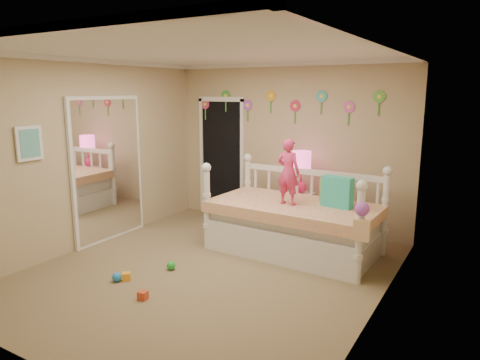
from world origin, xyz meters
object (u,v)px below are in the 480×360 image
Objects in this scene: daybed at (294,208)px; child at (288,172)px; table_lamp at (301,165)px; nightstand at (300,214)px.

daybed is 2.59× the size of child.
daybed is at bearing -111.72° from child.
daybed is at bearing -73.35° from table_lamp.
nightstand is at bearing -75.27° from child.
daybed is 0.81m from nightstand.
table_lamp is (-0.22, 0.72, 0.46)m from daybed.
daybed is 0.88m from table_lamp.
table_lamp is at bearing 0.00° from nightstand.
child reaches higher than daybed.
table_lamp is at bearing 108.69° from daybed.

